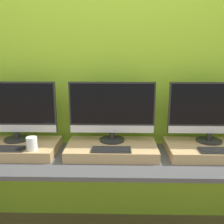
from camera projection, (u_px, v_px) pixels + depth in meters
wall_back at (113, 72)px, 2.02m from camera, size 8.00×0.04×2.60m
workbench at (112, 165)px, 1.81m from camera, size 2.57×0.60×0.71m
wooden_riser_left at (13, 148)px, 1.87m from camera, size 0.66×0.37×0.07m
monitor_left at (14, 110)px, 1.89m from camera, size 0.64×0.19×0.45m
keyboard_left at (5, 149)px, 1.74m from camera, size 0.28×0.11×0.01m
mug at (32, 144)px, 1.73m from camera, size 0.07×0.07×0.09m
wooden_riser_center at (112, 149)px, 1.86m from camera, size 0.66×0.37×0.07m
monitor_center at (112, 110)px, 1.87m from camera, size 0.64×0.19×0.45m
keyboard_center at (111, 150)px, 1.73m from camera, size 0.28×0.11×0.01m
wooden_riser_right at (212, 150)px, 1.84m from camera, size 0.66×0.37×0.07m
monitor_right at (212, 111)px, 1.85m from camera, size 0.64×0.19×0.45m
keyboard_right at (219, 150)px, 1.71m from camera, size 0.28×0.11×0.01m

